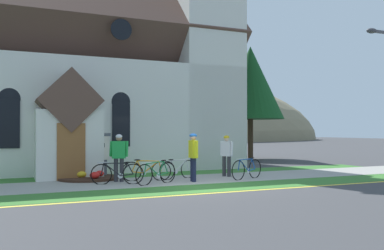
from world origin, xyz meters
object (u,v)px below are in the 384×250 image
(bicycle_white, at_px, (178,169))
(bicycle_blue, at_px, (118,173))
(cyclist_in_red_jersey, at_px, (193,153))
(bicycle_red, at_px, (247,169))
(bicycle_green, at_px, (146,171))
(bicycle_black, at_px, (156,173))
(church_sign, at_px, (87,149))
(cyclist_in_orange_jersey, at_px, (119,154))
(cyclist_in_blue_jersey, at_px, (227,153))
(roadside_conifer, at_px, (250,83))

(bicycle_white, bearing_deg, bicycle_blue, -165.67)
(bicycle_blue, xyz_separation_m, cyclist_in_red_jersey, (2.63, -0.39, 0.65))
(bicycle_red, height_order, bicycle_green, bicycle_red)
(bicycle_black, height_order, bicycle_green, bicycle_black)
(church_sign, xyz_separation_m, cyclist_in_red_jersey, (3.31, -2.57, -0.12))
(bicycle_red, bearing_deg, bicycle_black, -179.37)
(bicycle_white, height_order, bicycle_black, bicycle_black)
(bicycle_white, distance_m, cyclist_in_red_jersey, 1.22)
(bicycle_red, height_order, cyclist_in_red_jersey, cyclist_in_red_jersey)
(cyclist_in_orange_jersey, bearing_deg, cyclist_in_blue_jersey, -0.37)
(cyclist_in_blue_jersey, relative_size, roadside_conifer, 0.23)
(church_sign, distance_m, bicycle_black, 3.35)
(bicycle_green, height_order, cyclist_in_orange_jersey, cyclist_in_orange_jersey)
(bicycle_blue, xyz_separation_m, bicycle_black, (1.23, -0.46, 0.01))
(bicycle_green, bearing_deg, cyclist_in_orange_jersey, 174.67)
(church_sign, relative_size, bicycle_black, 1.08)
(cyclist_in_blue_jersey, bearing_deg, bicycle_white, 179.47)
(bicycle_red, distance_m, cyclist_in_blue_jersey, 1.21)
(bicycle_white, relative_size, bicycle_blue, 0.97)
(bicycle_black, height_order, roadside_conifer, roadside_conifer)
(church_sign, height_order, cyclist_in_blue_jersey, church_sign)
(bicycle_blue, height_order, cyclist_in_orange_jersey, cyclist_in_orange_jersey)
(bicycle_white, xyz_separation_m, bicycle_blue, (-2.43, -0.62, 0.00))
(bicycle_red, xyz_separation_m, bicycle_blue, (-4.82, 0.42, -0.01))
(bicycle_red, relative_size, bicycle_blue, 0.96)
(cyclist_in_orange_jersey, height_order, cyclist_in_red_jersey, cyclist_in_red_jersey)
(church_sign, distance_m, bicycle_white, 3.56)
(cyclist_in_blue_jersey, bearing_deg, bicycle_blue, -172.38)
(cyclist_in_orange_jersey, distance_m, roadside_conifer, 13.60)
(cyclist_in_orange_jersey, bearing_deg, bicycle_green, -5.33)
(bicycle_red, height_order, roadside_conifer, roadside_conifer)
(bicycle_green, distance_m, cyclist_in_blue_jersey, 3.37)
(bicycle_red, xyz_separation_m, bicycle_green, (-3.64, 0.96, -0.01))
(bicycle_green, bearing_deg, church_sign, 138.49)
(cyclist_in_red_jersey, bearing_deg, bicycle_red, -0.70)
(cyclist_in_orange_jersey, bearing_deg, cyclist_in_red_jersey, -22.75)
(church_sign, height_order, cyclist_in_orange_jersey, church_sign)
(bicycle_black, distance_m, cyclist_in_red_jersey, 1.54)
(roadside_conifer, bearing_deg, cyclist_in_orange_jersey, -142.20)
(bicycle_red, height_order, cyclist_in_orange_jersey, cyclist_in_orange_jersey)
(bicycle_red, relative_size, roadside_conifer, 0.23)
(cyclist_in_red_jersey, bearing_deg, bicycle_blue, 171.52)
(church_sign, xyz_separation_m, bicycle_green, (1.86, -1.64, -0.76))
(cyclist_in_orange_jersey, distance_m, cyclist_in_blue_jersey, 4.31)
(cyclist_in_orange_jersey, xyz_separation_m, cyclist_in_red_jersey, (2.44, -1.02, 0.02))
(church_sign, relative_size, cyclist_in_red_jersey, 1.05)
(bicycle_black, relative_size, roadside_conifer, 0.23)
(bicycle_white, height_order, bicycle_blue, same)
(cyclist_in_red_jersey, bearing_deg, roadside_conifer, 48.89)
(cyclist_in_red_jersey, xyz_separation_m, cyclist_in_blue_jersey, (1.87, 0.99, -0.07))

